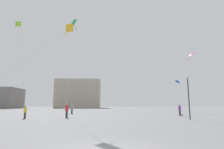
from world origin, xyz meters
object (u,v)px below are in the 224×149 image
at_px(kite_amber_delta, 67,30).
at_px(lamppost_east, 188,90).
at_px(person_in_red, 67,110).
at_px(kite_cobalt_diamond, 178,82).
at_px(person_in_purple, 180,109).
at_px(kite_emerald_delta, 73,25).
at_px(person_in_yellow, 25,111).
at_px(handbag_beside_flyer, 182,115).
at_px(building_centre_hall, 79,94).
at_px(kite_magenta_diamond, 191,55).
at_px(person_in_grey, 72,108).
at_px(person_in_blue, 67,108).
at_px(kite_lime_delta, 18,26).

xyz_separation_m(kite_amber_delta, lamppost_east, (12.29, 5.93, -4.64)).
height_order(person_in_red, kite_cobalt_diamond, kite_cobalt_diamond).
height_order(person_in_purple, kite_emerald_delta, kite_emerald_delta).
distance_m(person_in_yellow, handbag_beside_flyer, 21.65).
bearing_deg(building_centre_hall, kite_cobalt_diamond, -62.28).
distance_m(kite_cobalt_diamond, kite_amber_delta, 29.13).
bearing_deg(kite_magenta_diamond, person_in_red, 175.33).
distance_m(person_in_yellow, person_in_grey, 12.37).
distance_m(person_in_blue, kite_magenta_diamond, 25.75).
relative_size(person_in_purple, kite_amber_delta, 0.24).
xyz_separation_m(kite_magenta_diamond, lamppost_east, (-1.42, -1.87, -4.54)).
height_order(kite_amber_delta, kite_lime_delta, kite_lime_delta).
height_order(kite_magenta_diamond, kite_lime_delta, kite_lime_delta).
height_order(person_in_purple, building_centre_hall, building_centre_hall).
relative_size(person_in_red, kite_emerald_delta, 0.18).
bearing_deg(kite_magenta_diamond, kite_lime_delta, 179.55).
bearing_deg(kite_emerald_delta, lamppost_east, 1.97).
bearing_deg(building_centre_hall, kite_amber_delta, -79.83).
bearing_deg(person_in_yellow, kite_lime_delta, -164.57).
height_order(person_in_grey, kite_lime_delta, kite_lime_delta).
bearing_deg(kite_lime_delta, lamppost_east, -5.58).
bearing_deg(kite_cobalt_diamond, handbag_beside_flyer, -106.93).
relative_size(kite_magenta_diamond, kite_emerald_delta, 0.69).
xyz_separation_m(person_in_red, building_centre_hall, (-13.23, 76.16, 6.40)).
relative_size(person_in_grey, kite_lime_delta, 0.17).
relative_size(person_in_blue, person_in_red, 0.88).
bearing_deg(person_in_yellow, person_in_purple, 44.43).
xyz_separation_m(person_in_grey, kite_lime_delta, (-4.86, -11.57, 10.84)).
bearing_deg(kite_amber_delta, person_in_purple, 44.19).
xyz_separation_m(building_centre_hall, lamppost_east, (27.58, -79.32, -4.09)).
xyz_separation_m(person_in_red, kite_cobalt_diamond, (19.24, 14.39, 5.36)).
xyz_separation_m(person_in_purple, person_in_yellow, (-20.44, -5.88, -0.08)).
distance_m(kite_amber_delta, lamppost_east, 14.41).
height_order(person_in_blue, kite_amber_delta, kite_amber_delta).
distance_m(person_in_blue, kite_emerald_delta, 21.03).
relative_size(person_in_red, handbag_beside_flyer, 5.76).
bearing_deg(building_centre_hall, person_in_blue, -81.11).
xyz_separation_m(person_in_blue, kite_magenta_diamond, (19.31, -15.54, 6.98)).
distance_m(person_in_grey, building_centre_hall, 67.01).
bearing_deg(person_in_grey, kite_lime_delta, 151.87).
xyz_separation_m(building_centre_hall, handbag_beside_flyer, (29.43, -71.75, -7.29)).
height_order(person_in_purple, kite_lime_delta, kite_lime_delta).
bearing_deg(building_centre_hall, person_in_grey, -80.05).
bearing_deg(person_in_purple, person_in_blue, 44.80).
xyz_separation_m(person_in_blue, kite_cobalt_diamond, (22.79, 0.14, 5.48)).
bearing_deg(person_in_red, person_in_blue, -60.37).
bearing_deg(kite_amber_delta, building_centre_hall, 100.17).
bearing_deg(person_in_yellow, person_in_red, 47.24).
bearing_deg(person_in_red, person_in_yellow, 34.51).
height_order(person_in_red, person_in_grey, person_in_grey).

